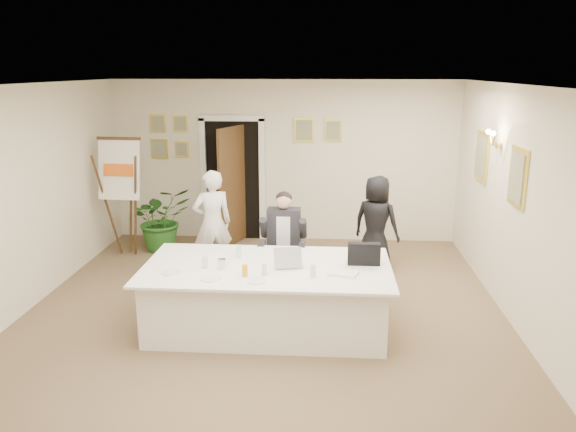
# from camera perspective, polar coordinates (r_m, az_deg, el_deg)

# --- Properties ---
(floor) EXTENTS (7.00, 7.00, 0.00)m
(floor) POSITION_cam_1_polar(r_m,az_deg,el_deg) (6.92, -2.69, -10.73)
(floor) COLOR brown
(floor) RESTS_ON ground
(ceiling) EXTENTS (6.00, 7.00, 0.02)m
(ceiling) POSITION_cam_1_polar(r_m,az_deg,el_deg) (6.25, -3.01, 13.11)
(ceiling) COLOR white
(ceiling) RESTS_ON wall_back
(wall_back) EXTENTS (6.00, 0.10, 2.80)m
(wall_back) POSITION_cam_1_polar(r_m,az_deg,el_deg) (9.86, -0.42, 5.57)
(wall_back) COLOR white
(wall_back) RESTS_ON floor
(wall_front) EXTENTS (6.00, 0.10, 2.80)m
(wall_front) POSITION_cam_1_polar(r_m,az_deg,el_deg) (3.22, -10.48, -14.88)
(wall_front) COLOR white
(wall_front) RESTS_ON floor
(wall_left) EXTENTS (0.10, 7.00, 2.80)m
(wall_left) POSITION_cam_1_polar(r_m,az_deg,el_deg) (7.42, -26.51, 0.91)
(wall_left) COLOR white
(wall_left) RESTS_ON floor
(wall_right) EXTENTS (0.10, 7.00, 2.80)m
(wall_right) POSITION_cam_1_polar(r_m,az_deg,el_deg) (6.78, 23.22, 0.09)
(wall_right) COLOR white
(wall_right) RESTS_ON floor
(doorway) EXTENTS (1.14, 0.86, 2.20)m
(doorway) POSITION_cam_1_polar(r_m,az_deg,el_deg) (9.86, -5.63, 3.38)
(doorway) COLOR black
(doorway) RESTS_ON floor
(pictures_back_wall) EXTENTS (3.40, 0.06, 0.80)m
(pictures_back_wall) POSITION_cam_1_polar(r_m,az_deg,el_deg) (9.86, -5.13, 8.15)
(pictures_back_wall) COLOR #E0CA4C
(pictures_back_wall) RESTS_ON wall_back
(pictures_right_wall) EXTENTS (0.06, 2.20, 0.80)m
(pictures_right_wall) POSITION_cam_1_polar(r_m,az_deg,el_deg) (7.82, 20.48, 4.80)
(pictures_right_wall) COLOR #E0CA4C
(pictures_right_wall) RESTS_ON wall_right
(wall_sconce) EXTENTS (0.20, 0.30, 0.24)m
(wall_sconce) POSITION_cam_1_polar(r_m,az_deg,el_deg) (7.76, 20.22, 7.37)
(wall_sconce) COLOR gold
(wall_sconce) RESTS_ON wall_right
(conference_table) EXTENTS (2.85, 1.52, 0.78)m
(conference_table) POSITION_cam_1_polar(r_m,az_deg,el_deg) (6.64, -2.11, -8.16)
(conference_table) COLOR white
(conference_table) RESTS_ON floor
(seated_man) EXTENTS (0.64, 0.68, 1.41)m
(seated_man) POSITION_cam_1_polar(r_m,az_deg,el_deg) (7.58, -0.44, -2.67)
(seated_man) COLOR black
(seated_man) RESTS_ON floor
(flip_chart) EXTENTS (0.67, 0.43, 1.91)m
(flip_chart) POSITION_cam_1_polar(r_m,az_deg,el_deg) (9.39, -16.29, 1.26)
(flip_chart) COLOR #392412
(flip_chart) RESTS_ON floor
(standing_man) EXTENTS (0.68, 0.58, 1.57)m
(standing_man) POSITION_cam_1_polar(r_m,az_deg,el_deg) (8.27, -7.67, -0.73)
(standing_man) COLOR white
(standing_man) RESTS_ON floor
(standing_woman) EXTENTS (0.84, 0.73, 1.45)m
(standing_woman) POSITION_cam_1_polar(r_m,az_deg,el_deg) (8.54, 8.94, -0.72)
(standing_woman) COLOR black
(standing_woman) RESTS_ON floor
(potted_palm) EXTENTS (1.27, 1.22, 1.08)m
(potted_palm) POSITION_cam_1_polar(r_m,az_deg,el_deg) (9.64, -12.73, -0.26)
(potted_palm) COLOR #225A1E
(potted_palm) RESTS_ON floor
(laptop) EXTENTS (0.37, 0.40, 0.28)m
(laptop) POSITION_cam_1_polar(r_m,az_deg,el_deg) (6.45, 0.05, -3.91)
(laptop) COLOR #B7BABC
(laptop) RESTS_ON conference_table
(laptop_bag) EXTENTS (0.37, 0.11, 0.26)m
(laptop_bag) POSITION_cam_1_polar(r_m,az_deg,el_deg) (6.54, 7.73, -3.84)
(laptop_bag) COLOR black
(laptop_bag) RESTS_ON conference_table
(paper_stack) EXTENTS (0.36, 0.30, 0.03)m
(paper_stack) POSITION_cam_1_polar(r_m,az_deg,el_deg) (6.25, 5.61, -5.80)
(paper_stack) COLOR white
(paper_stack) RESTS_ON conference_table
(plate_left) EXTENTS (0.23, 0.23, 0.01)m
(plate_left) POSITION_cam_1_polar(r_m,az_deg,el_deg) (6.40, -11.74, -5.64)
(plate_left) COLOR white
(plate_left) RESTS_ON conference_table
(plate_mid) EXTENTS (0.27, 0.27, 0.01)m
(plate_mid) POSITION_cam_1_polar(r_m,az_deg,el_deg) (6.16, -7.87, -6.28)
(plate_mid) COLOR white
(plate_mid) RESTS_ON conference_table
(plate_near) EXTENTS (0.23, 0.23, 0.01)m
(plate_near) POSITION_cam_1_polar(r_m,az_deg,el_deg) (6.03, -3.23, -6.62)
(plate_near) COLOR white
(plate_near) RESTS_ON conference_table
(glass_a) EXTENTS (0.08, 0.08, 0.14)m
(glass_a) POSITION_cam_1_polar(r_m,az_deg,el_deg) (6.47, -8.43, -4.66)
(glass_a) COLOR silver
(glass_a) RESTS_ON conference_table
(glass_b) EXTENTS (0.07, 0.07, 0.14)m
(glass_b) POSITION_cam_1_polar(r_m,az_deg,el_deg) (6.18, -2.41, -5.45)
(glass_b) COLOR silver
(glass_b) RESTS_ON conference_table
(glass_c) EXTENTS (0.08, 0.08, 0.14)m
(glass_c) POSITION_cam_1_polar(r_m,az_deg,el_deg) (6.13, 2.53, -5.61)
(glass_c) COLOR silver
(glass_c) RESTS_ON conference_table
(glass_d) EXTENTS (0.06, 0.06, 0.14)m
(glass_d) POSITION_cam_1_polar(r_m,az_deg,el_deg) (6.76, -5.04, -3.69)
(glass_d) COLOR silver
(glass_d) RESTS_ON conference_table
(oj_glass) EXTENTS (0.07, 0.07, 0.13)m
(oj_glass) POSITION_cam_1_polar(r_m,az_deg,el_deg) (6.17, -4.41, -5.56)
(oj_glass) COLOR orange
(oj_glass) RESTS_ON conference_table
(steel_jug) EXTENTS (0.10, 0.10, 0.11)m
(steel_jug) POSITION_cam_1_polar(r_m,az_deg,el_deg) (6.44, -6.73, -4.83)
(steel_jug) COLOR silver
(steel_jug) RESTS_ON conference_table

